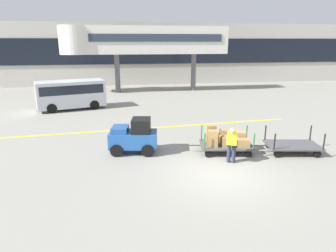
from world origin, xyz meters
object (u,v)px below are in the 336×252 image
(baggage_handler, at_px, (232,143))
(baggage_cart_middle, at_px, (292,145))
(baggage_cart_lead, at_px, (225,140))
(baggage_tug, at_px, (134,137))
(shuttle_van, at_px, (71,93))
(safety_cone_near, at_px, (230,131))

(baggage_handler, bearing_deg, baggage_cart_middle, 12.58)
(baggage_cart_lead, relative_size, baggage_cart_middle, 1.00)
(baggage_tug, height_order, shuttle_van, shuttle_van)
(baggage_tug, relative_size, baggage_cart_middle, 0.73)
(safety_cone_near, bearing_deg, baggage_handler, -110.16)
(baggage_cart_lead, xyz_separation_m, safety_cone_near, (1.12, 2.28, -0.30))
(shuttle_van, bearing_deg, safety_cone_near, -41.59)
(baggage_tug, xyz_separation_m, shuttle_van, (-4.14, 9.91, 0.48))
(baggage_cart_middle, xyz_separation_m, shuttle_van, (-11.20, 11.09, 0.89))
(shuttle_van, height_order, safety_cone_near, shuttle_van)
(shuttle_van, bearing_deg, baggage_cart_lead, -52.15)
(safety_cone_near, bearing_deg, shuttle_van, 138.41)
(baggage_cart_middle, bearing_deg, shuttle_van, 135.28)
(baggage_cart_lead, distance_m, baggage_handler, 1.29)
(baggage_cart_lead, relative_size, shuttle_van, 0.60)
(baggage_tug, relative_size, baggage_cart_lead, 0.73)
(baggage_tug, bearing_deg, baggage_cart_middle, -9.51)
(baggage_handler, relative_size, shuttle_van, 0.30)
(baggage_tug, height_order, baggage_cart_middle, baggage_tug)
(baggage_cart_middle, distance_m, shuttle_van, 15.79)
(baggage_cart_lead, distance_m, shuttle_van, 13.39)
(baggage_tug, relative_size, shuttle_van, 0.44)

